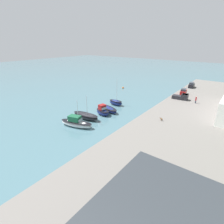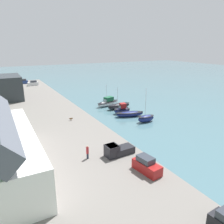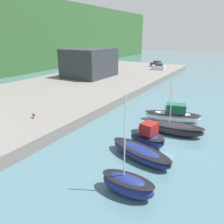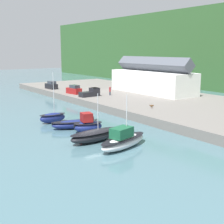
% 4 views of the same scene
% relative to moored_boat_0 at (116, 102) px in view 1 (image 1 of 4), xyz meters
% --- Properties ---
extents(ground_plane, '(320.00, 320.00, 0.00)m').
position_rel_moored_boat_0_xyz_m(ground_plane, '(11.27, 0.54, -0.90)').
color(ground_plane, '#476B75').
extents(quay_promenade, '(123.98, 29.49, 1.48)m').
position_rel_moored_boat_0_xyz_m(quay_promenade, '(11.27, 26.46, -0.16)').
color(quay_promenade, slate).
rests_on(quay_promenade, ground_plane).
extents(moored_boat_0, '(1.97, 4.57, 8.42)m').
position_rel_moored_boat_0_xyz_m(moored_boat_0, '(0.00, 0.00, 0.00)').
color(moored_boat_0, navy).
rests_on(moored_boat_0, ground_plane).
extents(moored_boat_1, '(4.34, 7.78, 1.32)m').
position_rel_moored_boat_0_xyz_m(moored_boat_1, '(5.45, 1.25, -0.20)').
color(moored_boat_1, navy).
rests_on(moored_boat_1, ground_plane).
extents(moored_boat_2, '(3.27, 4.76, 2.92)m').
position_rel_moored_boat_0_xyz_m(moored_boat_2, '(8.50, 1.74, 0.18)').
color(moored_boat_2, navy).
rests_on(moored_boat_2, ground_plane).
extents(moored_boat_3, '(3.19, 7.84, 6.40)m').
position_rel_moored_boat_0_xyz_m(moored_boat_3, '(13.24, -0.00, -0.08)').
color(moored_boat_3, black).
rests_on(moored_boat_3, ground_plane).
extents(moored_boat_4, '(4.50, 8.48, 6.67)m').
position_rel_moored_boat_0_xyz_m(moored_boat_4, '(17.71, 1.35, 0.10)').
color(moored_boat_4, silver).
rests_on(moored_boat_4, ground_plane).
extents(parked_car_1, '(4.33, 2.12, 2.16)m').
position_rel_moored_boat_0_xyz_m(parked_car_1, '(-31.93, 14.31, 1.50)').
color(parked_car_1, black).
rests_on(parked_car_1, quay_promenade).
extents(parked_car_2, '(4.41, 2.37, 2.16)m').
position_rel_moored_boat_0_xyz_m(parked_car_2, '(-19.73, 14.73, 1.50)').
color(parked_car_2, maroon).
rests_on(parked_car_2, quay_promenade).
extents(pickup_truck_0, '(2.22, 4.83, 1.90)m').
position_rel_moored_boat_0_xyz_m(pickup_truck_0, '(-13.73, 15.91, 1.40)').
color(pickup_truck_0, black).
rests_on(pickup_truck_0, quay_promenade).
extents(person_on_quay, '(0.40, 0.40, 2.14)m').
position_rel_moored_boat_0_xyz_m(person_on_quay, '(-12.59, 20.44, 1.68)').
color(person_on_quay, '#232838').
rests_on(person_on_quay, quay_promenade).
extents(dog_on_quay, '(0.56, 0.87, 0.68)m').
position_rel_moored_boat_0_xyz_m(dog_on_quay, '(5.50, 17.16, 1.04)').
color(dog_on_quay, brown).
rests_on(dog_on_quay, quay_promenade).
extents(mooring_buoy_0, '(0.75, 0.75, 0.75)m').
position_rel_moored_boat_0_xyz_m(mooring_buoy_0, '(-18.79, -9.89, -0.53)').
color(mooring_buoy_0, orange).
rests_on(mooring_buoy_0, ground_plane).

